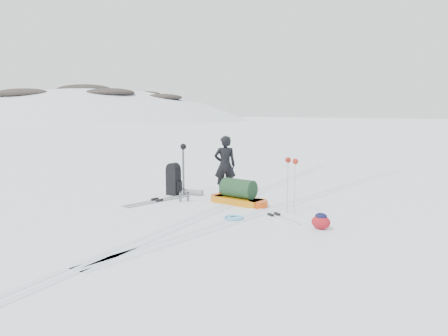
# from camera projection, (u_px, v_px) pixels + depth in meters

# --- Properties ---
(ground) EXTENTS (200.00, 200.00, 0.00)m
(ground) POSITION_uv_depth(u_px,v_px,m) (225.00, 206.00, 10.94)
(ground) COLOR white
(ground) RESTS_ON ground
(ski_tracks) EXTENTS (3.38, 17.97, 0.01)m
(ski_tracks) POSITION_uv_depth(u_px,v_px,m) (263.00, 203.00, 11.35)
(ski_tracks) COLOR silver
(ski_tracks) RESTS_ON ground
(skier) EXTENTS (0.73, 0.70, 1.68)m
(skier) POSITION_uv_depth(u_px,v_px,m) (225.00, 165.00, 12.29)
(skier) COLOR black
(skier) RESTS_ON ground
(pulk_sled) EXTENTS (1.73, 0.67, 0.65)m
(pulk_sled) POSITION_uv_depth(u_px,v_px,m) (238.00, 194.00, 11.20)
(pulk_sled) COLOR #CB760B
(pulk_sled) RESTS_ON ground
(expedition_rucksack) EXTENTS (0.96, 0.56, 0.92)m
(expedition_rucksack) POSITION_uv_depth(u_px,v_px,m) (176.00, 180.00, 12.32)
(expedition_rucksack) COLOR black
(expedition_rucksack) RESTS_ON ground
(ski_poles_black) EXTENTS (0.20, 0.18, 1.43)m
(ski_poles_black) POSITION_uv_depth(u_px,v_px,m) (183.00, 152.00, 12.59)
(ski_poles_black) COLOR black
(ski_poles_black) RESTS_ON ground
(ski_poles_silver) EXTENTS (0.38, 0.28, 1.31)m
(ski_poles_silver) POSITION_uv_depth(u_px,v_px,m) (292.00, 167.00, 10.04)
(ski_poles_silver) COLOR #B4B6BB
(ski_poles_silver) RESTS_ON ground
(touring_skis_grey) EXTENTS (0.72, 2.04, 0.07)m
(touring_skis_grey) POSITION_uv_depth(u_px,v_px,m) (157.00, 201.00, 11.53)
(touring_skis_grey) COLOR #95979E
(touring_skis_grey) RESTS_ON ground
(touring_skis_white) EXTENTS (1.66, 1.15, 0.07)m
(touring_skis_white) POSITION_uv_depth(u_px,v_px,m) (274.00, 215.00, 9.96)
(touring_skis_white) COLOR silver
(touring_skis_white) RESTS_ON ground
(rope_coil) EXTENTS (0.45, 0.45, 0.05)m
(rope_coil) POSITION_uv_depth(u_px,v_px,m) (234.00, 218.00, 9.72)
(rope_coil) COLOR #539DCA
(rope_coil) RESTS_ON ground
(small_daypack) EXTENTS (0.49, 0.45, 0.34)m
(small_daypack) POSITION_uv_depth(u_px,v_px,m) (321.00, 221.00, 8.88)
(small_daypack) COLOR maroon
(small_daypack) RESTS_ON ground
(thermos_pair) EXTENTS (0.21, 0.22, 0.27)m
(thermos_pair) POSITION_uv_depth(u_px,v_px,m) (184.00, 197.00, 11.50)
(thermos_pair) COLOR slate
(thermos_pair) RESTS_ON ground
(stuff_sack) EXTENTS (0.38, 0.31, 0.21)m
(stuff_sack) POSITION_uv_depth(u_px,v_px,m) (229.00, 197.00, 11.51)
(stuff_sack) COLOR black
(stuff_sack) RESTS_ON ground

